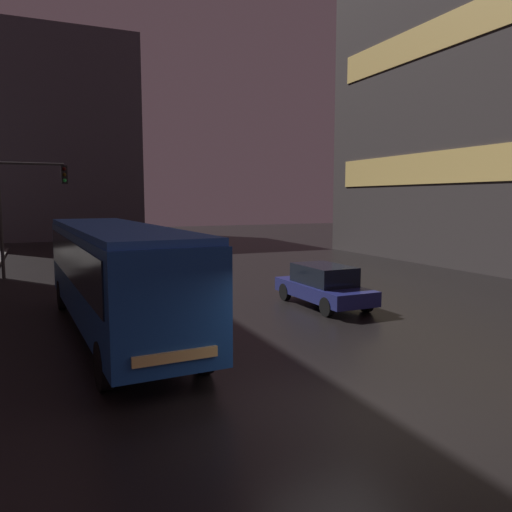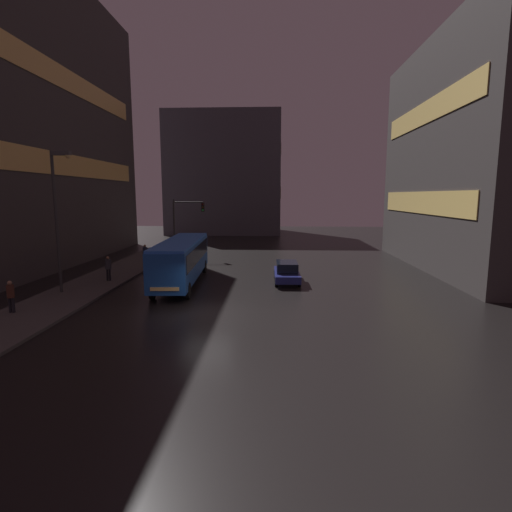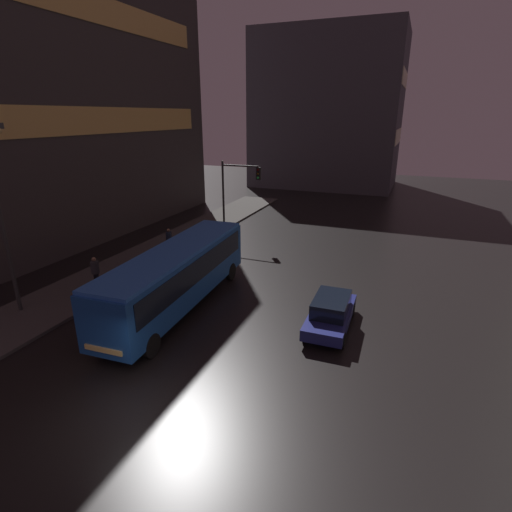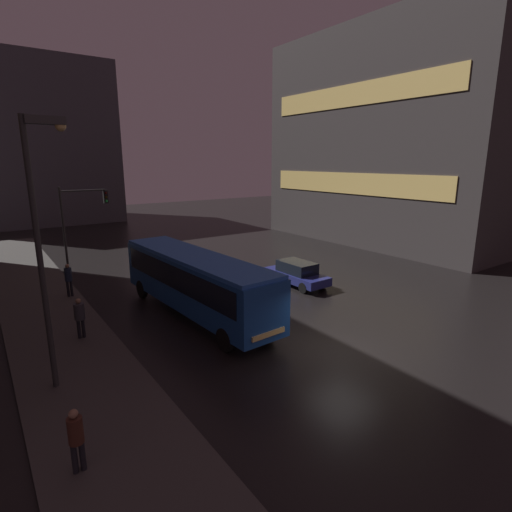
% 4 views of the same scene
% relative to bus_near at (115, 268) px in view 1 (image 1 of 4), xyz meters
% --- Properties ---
extents(ground_plane, '(120.00, 120.00, 0.00)m').
position_rel_bus_near_xyz_m(ground_plane, '(2.93, -7.06, -1.91)').
color(ground_plane, black).
extents(building_right_block, '(10.07, 22.44, 18.65)m').
position_rel_bus_near_xyz_m(building_right_block, '(23.67, 7.08, 7.42)').
color(building_right_block, '#383333').
rests_on(building_right_block, ground).
extents(building_far_backdrop, '(18.07, 12.00, 18.94)m').
position_rel_bus_near_xyz_m(building_far_backdrop, '(-1.64, 39.51, 7.56)').
color(building_far_backdrop, '#423D47').
rests_on(building_far_backdrop, ground).
extents(bus_near, '(2.93, 11.25, 3.09)m').
position_rel_bus_near_xyz_m(bus_near, '(0.00, 0.00, 0.00)').
color(bus_near, '#194793').
rests_on(bus_near, ground).
extents(car_taxi, '(1.84, 4.33, 1.47)m').
position_rel_bus_near_xyz_m(car_taxi, '(7.35, 0.88, -1.15)').
color(car_taxi, navy).
rests_on(car_taxi, ground).
extents(traffic_light_main, '(3.16, 0.35, 5.80)m').
position_rel_bus_near_xyz_m(traffic_light_main, '(-2.47, 12.32, 2.03)').
color(traffic_light_main, '#2D2D2D').
rests_on(traffic_light_main, ground).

